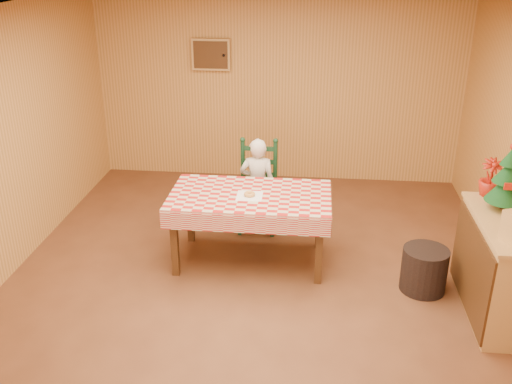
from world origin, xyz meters
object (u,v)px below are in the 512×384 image
christmas_tree (507,180)px  storage_bin (424,270)px  ladder_chair (258,188)px  seated_child (257,185)px  shelf_unit (500,268)px  dining_table (250,201)px

christmas_tree → storage_bin: bearing=173.7°
ladder_chair → storage_bin: ladder_chair is taller
seated_child → christmas_tree: (2.33, -1.18, 0.65)m
christmas_tree → storage_bin: size_ratio=1.41×
seated_child → shelf_unit: bearing=148.3°
seated_child → storage_bin: seated_child is taller
seated_child → storage_bin: (1.74, -1.12, -0.34)m
ladder_chair → storage_bin: (1.74, -1.17, -0.28)m
ladder_chair → shelf_unit: 2.76m
seated_child → christmas_tree: bearing=153.1°
shelf_unit → christmas_tree: 0.79m
ladder_chair → storage_bin: bearing=-34.0°
dining_table → storage_bin: (1.74, -0.39, -0.47)m
dining_table → ladder_chair: size_ratio=1.53×
ladder_chair → shelf_unit: (2.32, -1.49, -0.04)m
shelf_unit → ladder_chair: bearing=147.3°
ladder_chair → seated_child: size_ratio=0.96×
seated_child → dining_table: bearing=90.0°
ladder_chair → seated_child: 0.08m
shelf_unit → storage_bin: size_ratio=2.82×
seated_child → christmas_tree: size_ratio=1.81×
seated_child → shelf_unit: 2.73m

